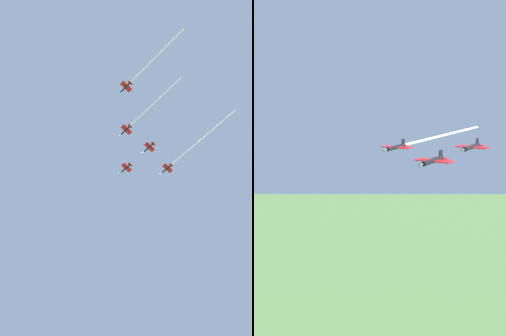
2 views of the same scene
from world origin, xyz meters
The scene contains 3 objects.
jet_lead centered at (-11.94, -17.91, 215.38)m, with size 7.73×9.56×2.14m.
jet_starboard_inner centered at (23.89, -38.81, 214.38)m, with size 34.02×51.01×2.14m.
jet_port_outer centered at (-0.80, -34.81, 215.55)m, with size 7.73×9.56×2.14m.
Camera 2 is at (-94.53, 32.66, 231.76)m, focal length 54.80 mm.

